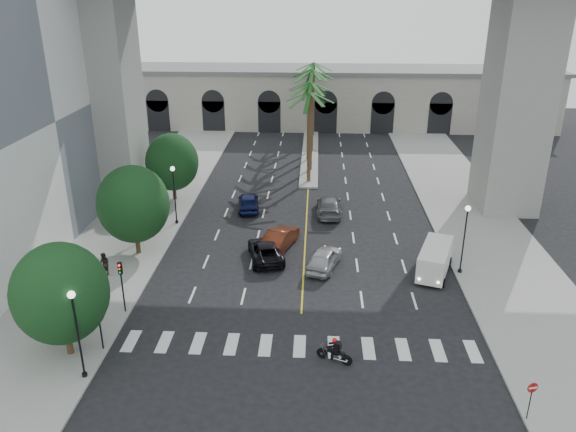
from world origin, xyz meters
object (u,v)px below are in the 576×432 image
object	(u,v)px
car_d	(329,206)
car_a	(324,258)
lamp_post_left_near	(77,327)
pedestrian_a	(76,307)
traffic_signal_far	(121,279)
do_not_enter_sign	(531,394)
motorcycle_rider	(336,351)
car_e	(248,202)
lamp_post_left_far	(174,190)
car_c	(266,250)
traffic_signal_near	(98,313)
cargo_van	(435,259)
lamp_post_right	(465,234)
pedestrian_b	(104,264)
car_b	(280,238)

from	to	relation	value
car_d	car_a	bearing A→B (deg)	87.05
lamp_post_left_near	pedestrian_a	xyz separation A→B (m)	(-2.56, 5.38, -2.20)
traffic_signal_far	do_not_enter_sign	distance (m)	24.03
motorcycle_rider	car_e	xyz separation A→B (m)	(-7.53, 22.74, 0.10)
lamp_post_left_far	car_c	size ratio (longest dim) A/B	1.03
traffic_signal_near	cargo_van	bearing A→B (deg)	26.61
lamp_post_right	motorcycle_rider	bearing A→B (deg)	-130.76
motorcycle_rider	car_d	world-z (taller)	car_d
pedestrian_b	car_e	bearing A→B (deg)	94.82
car_e	car_b	bearing A→B (deg)	106.58
lamp_post_left_far	traffic_signal_near	world-z (taller)	lamp_post_left_far
car_c	car_e	size ratio (longest dim) A/B	1.11
car_b	car_e	bearing A→B (deg)	-49.20
car_d	pedestrian_b	world-z (taller)	pedestrian_b
motorcycle_rider	car_d	distance (m)	22.13
lamp_post_left_near	pedestrian_a	distance (m)	6.35
motorcycle_rider	lamp_post_left_near	bearing A→B (deg)	-147.62
car_c	do_not_enter_sign	size ratio (longest dim) A/B	2.30
traffic_signal_near	car_b	world-z (taller)	traffic_signal_near
car_b	pedestrian_b	bearing A→B (deg)	41.85
motorcycle_rider	pedestrian_b	world-z (taller)	pedestrian_b
lamp_post_left_far	cargo_van	distance (m)	22.49
traffic_signal_far	pedestrian_a	xyz separation A→B (m)	(-2.66, -1.12, -1.49)
car_e	pedestrian_b	bearing A→B (deg)	50.32
motorcycle_rider	do_not_enter_sign	xyz separation A→B (m)	(9.10, -4.17, 0.95)
car_a	pedestrian_a	bearing A→B (deg)	44.37
lamp_post_left_near	lamp_post_left_far	size ratio (longest dim) A/B	1.00
car_d	traffic_signal_far	bearing A→B (deg)	52.96
car_d	do_not_enter_sign	xyz separation A→B (m)	(9.13, -26.31, 0.84)
car_a	motorcycle_rider	bearing A→B (deg)	109.52
traffic_signal_near	do_not_enter_sign	size ratio (longest dim) A/B	1.61
lamp_post_left_near	car_a	distance (m)	18.80
traffic_signal_far	pedestrian_b	distance (m)	5.79
car_a	car_e	world-z (taller)	car_e
car_a	car_e	distance (m)	13.39
traffic_signal_near	lamp_post_left_far	bearing A→B (deg)	90.31
lamp_post_left_far	cargo_van	bearing A→B (deg)	-21.16
pedestrian_b	car_a	bearing A→B (deg)	45.64
lamp_post_right	pedestrian_a	size ratio (longest dim) A/B	3.06
car_d	pedestrian_b	bearing A→B (deg)	38.47
traffic_signal_near	car_a	xyz separation A→B (m)	(12.80, 10.96, -1.73)
car_a	car_e	size ratio (longest dim) A/B	0.97
traffic_signal_far	motorcycle_rider	size ratio (longest dim) A/B	1.83
lamp_post_left_near	traffic_signal_far	distance (m)	6.54
lamp_post_right	cargo_van	bearing A→B (deg)	-177.42
pedestrian_a	pedestrian_b	xyz separation A→B (m)	(-0.33, 5.85, -0.01)
traffic_signal_far	cargo_van	xyz separation A→B (m)	(20.79, 6.41, -1.31)
traffic_signal_near	car_c	distance (m)	14.90
traffic_signal_near	traffic_signal_far	distance (m)	4.00
car_e	pedestrian_a	xyz separation A→B (m)	(-8.47, -19.50, 0.23)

